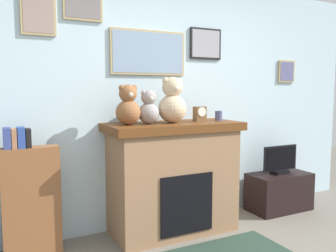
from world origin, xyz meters
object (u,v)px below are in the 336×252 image
object	(u,v)px
teddy_bear_tan	(128,107)
teddy_bear_brown	(172,102)
fireplace	(173,177)
mantel_clock	(200,114)
teddy_bear_grey	(149,109)
television	(280,161)
bookshelf	(31,198)
tv_stand	(279,192)
candle_jar	(219,116)

from	to	relation	value
teddy_bear_tan	teddy_bear_brown	bearing A→B (deg)	-0.01
fireplace	teddy_bear_tan	bearing A→B (deg)	-177.82
mantel_clock	teddy_bear_grey	size ratio (longest dim) A/B	0.47
television	teddy_bear_brown	distance (m)	1.61
bookshelf	television	distance (m)	2.77
teddy_bear_tan	teddy_bear_grey	world-z (taller)	teddy_bear_tan
tv_stand	candle_jar	bearing A→B (deg)	-179.68
teddy_bear_tan	teddy_bear_grey	size ratio (longest dim) A/B	1.15
mantel_clock	teddy_bear_tan	xyz separation A→B (m)	(-0.77, 0.00, 0.09)
television	teddy_bear_grey	distance (m)	1.82
television	teddy_bear_grey	bearing A→B (deg)	-179.86
mantel_clock	teddy_bear_grey	bearing A→B (deg)	179.89
television	teddy_bear_tan	size ratio (longest dim) A/B	1.30
fireplace	bookshelf	bearing A→B (deg)	176.27
television	mantel_clock	distance (m)	1.27
teddy_bear_grey	teddy_bear_tan	bearing A→B (deg)	-179.98
tv_stand	teddy_bear_tan	world-z (taller)	teddy_bear_tan
television	teddy_bear_tan	distance (m)	2.02
bookshelf	mantel_clock	world-z (taller)	mantel_clock
bookshelf	teddy_bear_brown	distance (m)	1.55
fireplace	tv_stand	size ratio (longest dim) A/B	1.81
tv_stand	teddy_bear_grey	bearing A→B (deg)	-179.82
candle_jar	teddy_bear_grey	xyz separation A→B (m)	(-0.80, -0.00, 0.09)
television	teddy_bear_grey	world-z (taller)	teddy_bear_grey
teddy_bear_grey	teddy_bear_brown	size ratio (longest dim) A/B	0.72
television	candle_jar	xyz separation A→B (m)	(-0.89, -0.00, 0.57)
bookshelf	tv_stand	bearing A→B (deg)	-2.07
fireplace	candle_jar	bearing A→B (deg)	-1.91
television	tv_stand	bearing A→B (deg)	90.00
bookshelf	teddy_bear_tan	bearing A→B (deg)	-6.99
tv_stand	candle_jar	distance (m)	1.30
teddy_bear_grey	fireplace	bearing A→B (deg)	3.83
television	bookshelf	bearing A→B (deg)	177.90
candle_jar	teddy_bear_brown	world-z (taller)	teddy_bear_brown
fireplace	teddy_bear_brown	size ratio (longest dim) A/B	3.00
candle_jar	bookshelf	bearing A→B (deg)	176.79
bookshelf	mantel_clock	xyz separation A→B (m)	(1.63, -0.11, 0.68)
teddy_bear_brown	fireplace	bearing A→B (deg)	43.53
candle_jar	teddy_bear_brown	xyz separation A→B (m)	(-0.55, -0.00, 0.15)
mantel_clock	teddy_bear_grey	world-z (taller)	teddy_bear_grey
fireplace	teddy_bear_brown	xyz separation A→B (m)	(-0.02, -0.02, 0.75)
television	candle_jar	size ratio (longest dim) A/B	4.66
bookshelf	tv_stand	world-z (taller)	bookshelf
television	teddy_bear_grey	xyz separation A→B (m)	(-1.70, -0.00, 0.66)
television	teddy_bear_grey	size ratio (longest dim) A/B	1.49
teddy_bear_tan	teddy_bear_grey	bearing A→B (deg)	0.02
teddy_bear_tan	teddy_bear_grey	distance (m)	0.21
candle_jar	mantel_clock	bearing A→B (deg)	-179.63
bookshelf	teddy_bear_brown	size ratio (longest dim) A/B	2.51
tv_stand	mantel_clock	size ratio (longest dim) A/B	4.86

